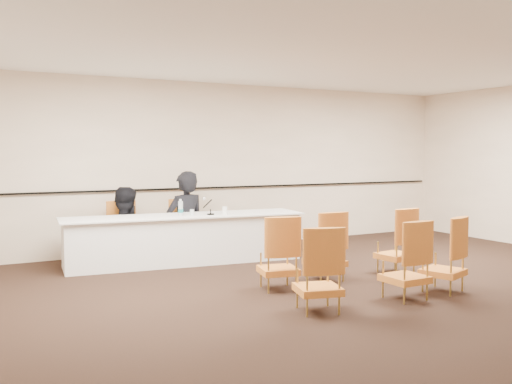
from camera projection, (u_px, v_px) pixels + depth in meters
floor at (357, 293)px, 7.09m from camera, size 10.00×10.00×0.00m
ceiling at (360, 48)px, 6.88m from camera, size 10.00×10.00×0.00m
wall_back at (223, 166)px, 10.50m from camera, size 10.00×0.04×3.00m
wall_rail at (224, 187)px, 10.50m from camera, size 9.80×0.04×0.03m
panel_table at (185, 239)px, 8.98m from camera, size 3.85×1.27×0.76m
panelist_main at (186, 229)px, 9.56m from camera, size 0.79×0.60×1.96m
panelist_main_chair at (186, 228)px, 9.56m from camera, size 0.55×0.55×0.95m
panelist_second at (124, 241)px, 9.18m from camera, size 1.03×0.93×1.74m
panelist_second_chair at (123, 231)px, 9.17m from camera, size 0.55×0.55×0.95m
papers at (213, 214)px, 9.12m from camera, size 0.33×0.26×0.00m
microphone at (210, 206)px, 8.98m from camera, size 0.16×0.22×0.28m
water_bottle at (181, 207)px, 8.90m from camera, size 0.09×0.09×0.26m
drinking_glass at (192, 213)px, 8.86m from camera, size 0.07×0.07×0.10m
coffee_cup at (225, 211)px, 9.02m from camera, size 0.09×0.09×0.13m
aud_chair_front_left at (278, 253)px, 7.22m from camera, size 0.60×0.60×0.95m
aud_chair_front_mid at (325, 246)px, 7.74m from camera, size 0.51×0.51×0.95m
aud_chair_front_right at (396, 240)px, 8.22m from camera, size 0.54×0.54×0.95m
aud_chair_back_left at (318, 269)px, 6.22m from camera, size 0.61×0.61×0.95m
aud_chair_back_mid at (405, 259)px, 6.75m from camera, size 0.51×0.51×0.95m
aud_chair_back_right at (443, 254)px, 7.12m from camera, size 0.64×0.64×0.95m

